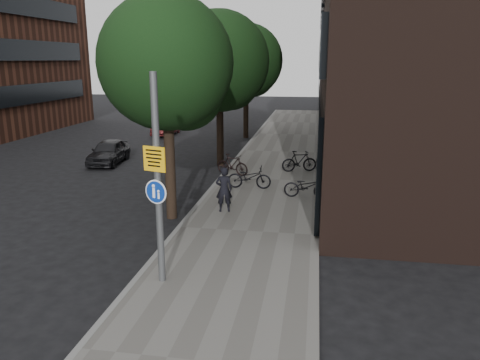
% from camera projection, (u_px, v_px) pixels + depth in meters
% --- Properties ---
extents(ground, '(120.00, 120.00, 0.00)m').
position_uv_depth(ground, '(218.00, 281.00, 11.73)').
color(ground, black).
rests_on(ground, ground).
extents(sidewalk, '(4.50, 60.00, 0.12)m').
position_uv_depth(sidewalk, '(269.00, 180.00, 21.23)').
color(sidewalk, '#625F5A').
rests_on(sidewalk, ground).
extents(curb_edge, '(0.15, 60.00, 0.13)m').
position_uv_depth(curb_edge, '(220.00, 178.00, 21.58)').
color(curb_edge, slate).
rests_on(curb_edge, ground).
extents(building_right_dark_brick, '(12.00, 40.00, 18.00)m').
position_uv_depth(building_right_dark_brick, '(422.00, 0.00, 29.17)').
color(building_right_dark_brick, black).
rests_on(building_right_dark_brick, ground).
extents(street_tree_near, '(4.40, 4.40, 7.50)m').
position_uv_depth(street_tree_near, '(170.00, 68.00, 15.27)').
color(street_tree_near, black).
rests_on(street_tree_near, ground).
extents(street_tree_mid, '(5.00, 5.00, 7.80)m').
position_uv_depth(street_tree_mid, '(221.00, 65.00, 23.39)').
color(street_tree_mid, black).
rests_on(street_tree_mid, ground).
extents(street_tree_far, '(5.00, 5.00, 7.80)m').
position_uv_depth(street_tree_far, '(247.00, 63.00, 31.99)').
color(street_tree_far, black).
rests_on(street_tree_far, ground).
extents(signpost, '(0.57, 0.20, 5.03)m').
position_uv_depth(signpost, '(158.00, 181.00, 10.90)').
color(signpost, '#595B5E').
rests_on(signpost, sidewalk).
extents(pedestrian, '(0.67, 0.52, 1.62)m').
position_uv_depth(pedestrian, '(224.00, 189.00, 16.56)').
color(pedestrian, black).
rests_on(pedestrian, sidewalk).
extents(parked_bike_facade_near, '(1.81, 0.75, 0.93)m').
position_uv_depth(parked_bike_facade_near, '(306.00, 186.00, 18.27)').
color(parked_bike_facade_near, black).
rests_on(parked_bike_facade_near, sidewalk).
extents(parked_bike_facade_far, '(1.77, 0.96, 1.02)m').
position_uv_depth(parked_bike_facade_far, '(299.00, 161.00, 22.53)').
color(parked_bike_facade_far, black).
rests_on(parked_bike_facade_far, sidewalk).
extents(parked_bike_curb_near, '(1.84, 0.66, 0.96)m').
position_uv_depth(parked_bike_curb_near, '(249.00, 177.00, 19.62)').
color(parked_bike_curb_near, black).
rests_on(parked_bike_curb_near, sidewalk).
extents(parked_bike_curb_far, '(1.71, 1.02, 0.99)m').
position_uv_depth(parked_bike_curb_far, '(232.00, 165.00, 21.89)').
color(parked_bike_curb_far, black).
rests_on(parked_bike_curb_far, sidewalk).
extents(parked_car_near, '(1.84, 3.83, 1.26)m').
position_uv_depth(parked_car_near, '(109.00, 152.00, 24.87)').
color(parked_car_near, black).
rests_on(parked_car_near, ground).
extents(parked_car_mid, '(1.28, 3.64, 1.20)m').
position_uv_depth(parked_car_mid, '(166.00, 127.00, 34.23)').
color(parked_car_mid, maroon).
rests_on(parked_car_mid, ground).
extents(parked_car_far, '(1.94, 3.99, 1.12)m').
position_uv_depth(parked_car_far, '(175.00, 115.00, 41.67)').
color(parked_car_far, black).
rests_on(parked_car_far, ground).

